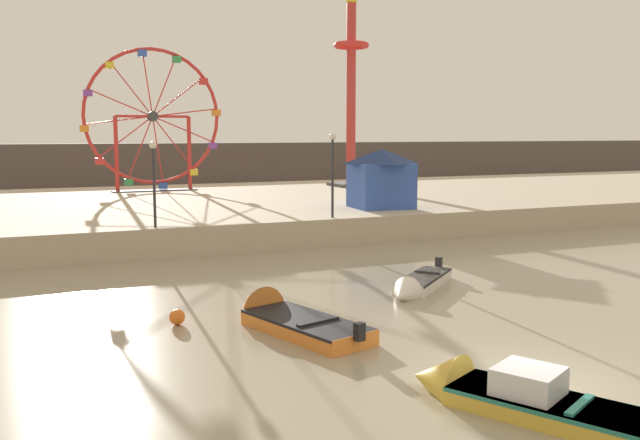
{
  "coord_description": "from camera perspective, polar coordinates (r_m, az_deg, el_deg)",
  "views": [
    {
      "loc": [
        -9.97,
        -11.14,
        5.3
      ],
      "look_at": [
        -0.09,
        11.11,
        2.25
      ],
      "focal_mm": 38.91,
      "sensor_mm": 36.0,
      "label": 1
    }
  ],
  "objects": [
    {
      "name": "promenade_lamp_far",
      "position": [
        30.24,
        -13.52,
        3.96
      ],
      "size": [
        0.32,
        0.32,
        3.66
      ],
      "color": "#2D2D33",
      "rests_on": "quay_promenade"
    },
    {
      "name": "promenade_lamp_near",
      "position": [
        32.83,
        1.04,
        4.73
      ],
      "size": [
        0.32,
        0.32,
        4.01
      ],
      "color": "#2D2D33",
      "rests_on": "quay_promenade"
    },
    {
      "name": "carnival_booth_blue_tent",
      "position": [
        37.4,
        5.05,
        3.52
      ],
      "size": [
        3.52,
        3.37,
        3.17
      ],
      "rotation": [
        0.0,
        0.0,
        -0.09
      ],
      "color": "#3356B7",
      "rests_on": "quay_promenade"
    },
    {
      "name": "motorboat_mustard_yellow",
      "position": [
        14.35,
        14.92,
        -13.65
      ],
      "size": [
        3.44,
        5.0,
        1.35
      ],
      "rotation": [
        0.0,
        0.0,
        2.04
      ],
      "color": "gold",
      "rests_on": "ground_plane"
    },
    {
      "name": "motorboat_orange_hull",
      "position": [
        19.39,
        -3.11,
        -8.03
      ],
      "size": [
        2.83,
        5.2,
        1.48
      ],
      "rotation": [
        0.0,
        0.0,
        1.85
      ],
      "color": "orange",
      "rests_on": "ground_plane"
    },
    {
      "name": "mooring_buoy_orange",
      "position": [
        19.86,
        -11.67,
        -7.82
      ],
      "size": [
        0.44,
        0.44,
        0.44
      ],
      "primitive_type": "sphere",
      "color": "orange",
      "rests_on": "ground_plane"
    },
    {
      "name": "motorboat_white_red_stripe",
      "position": [
        23.72,
        7.99,
        -5.29
      ],
      "size": [
        4.09,
        3.72,
        1.02
      ],
      "rotation": [
        0.0,
        0.0,
        3.85
      ],
      "color": "silver",
      "rests_on": "ground_plane"
    },
    {
      "name": "ferris_wheel_red_frame",
      "position": [
        49.57,
        -13.6,
        8.04
      ],
      "size": [
        9.59,
        1.2,
        9.82
      ],
      "color": "red",
      "rests_on": "quay_promenade"
    },
    {
      "name": "distant_town_skyline",
      "position": [
        64.82,
        -15.1,
        4.16
      ],
      "size": [
        140.0,
        3.0,
        4.4
      ],
      "primitive_type": "cube",
      "color": "#564C47",
      "rests_on": "ground_plane"
    },
    {
      "name": "drop_tower_red_tower",
      "position": [
        52.91,
        2.57,
        10.51
      ],
      "size": [
        2.8,
        2.8,
        14.31
      ],
      "color": "#BC332D",
      "rests_on": "quay_promenade"
    },
    {
      "name": "quay_promenade",
      "position": [
        43.08,
        -10.41,
        0.84
      ],
      "size": [
        110.0,
        25.07,
        1.3
      ],
      "primitive_type": "cube",
      "color": "#B7A88E",
      "rests_on": "ground_plane"
    },
    {
      "name": "ground_plane",
      "position": [
        15.86,
        17.27,
        -12.7
      ],
      "size": [
        240.0,
        240.0,
        0.0
      ],
      "primitive_type": "plane",
      "color": "gray"
    }
  ]
}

